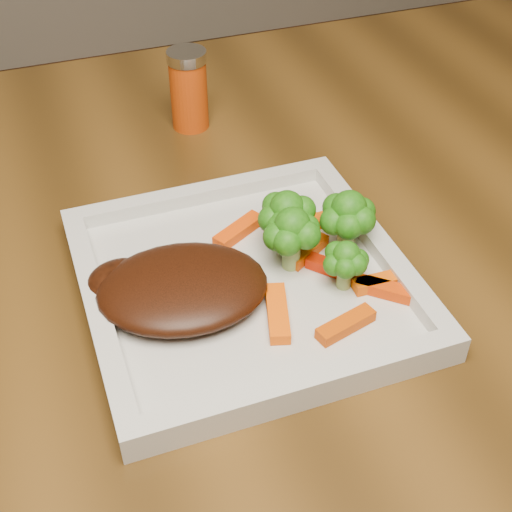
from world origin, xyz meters
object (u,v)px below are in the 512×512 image
object	(u,v)px
steak	(183,287)
spice_shaker	(189,90)
dining_table	(279,464)
plate	(245,286)

from	to	relation	value
steak	spice_shaker	xyz separation A→B (m)	(0.09, 0.29, 0.02)
dining_table	plate	distance (m)	0.39
spice_shaker	dining_table	bearing A→B (deg)	-83.10
dining_table	spice_shaker	xyz separation A→B (m)	(-0.03, 0.23, 0.42)
dining_table	spice_shaker	bearing A→B (deg)	96.90
steak	spice_shaker	size ratio (longest dim) A/B	1.53
plate	spice_shaker	distance (m)	0.29
dining_table	steak	size ratio (longest dim) A/B	11.36
plate	spice_shaker	world-z (taller)	spice_shaker
plate	spice_shaker	size ratio (longest dim) A/B	2.93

